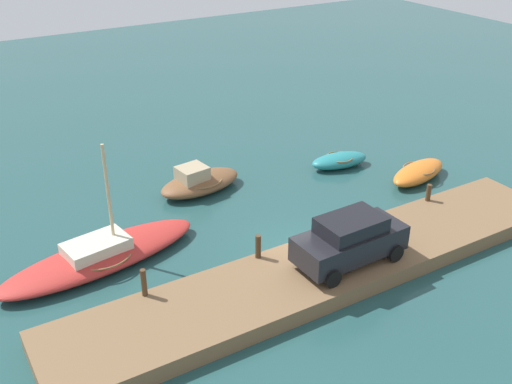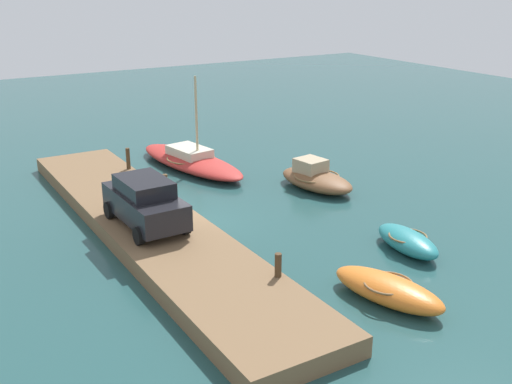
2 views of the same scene
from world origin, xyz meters
name	(u,v)px [view 2 (image 2 of 2)]	position (x,y,z in m)	size (l,w,h in m)	color
ground_plane	(198,223)	(0.00, 0.00, 0.00)	(84.00, 84.00, 0.00)	#234C4C
dock_platform	(150,226)	(0.00, -2.01, 0.31)	(21.01, 3.61, 0.62)	brown
sailboat_red	(191,160)	(-6.93, 2.99, 0.42)	(8.25, 3.59, 4.74)	#B72D28
motorboat_brown	(316,178)	(-1.05, 6.52, 0.48)	(4.30, 2.55, 1.32)	brown
rowboat_teal	(407,241)	(6.15, 5.25, 0.37)	(3.18, 1.69, 0.73)	teal
rowboat_orange	(388,289)	(8.52, 2.14, 0.40)	(3.96, 2.30, 0.78)	orange
mooring_post_west	(128,159)	(-6.49, -0.45, 1.13)	(0.19, 0.19, 1.01)	#47331E
mooring_post_mid_west	(165,185)	(-2.08, -0.45, 1.08)	(0.21, 0.21, 0.92)	#47331E
mooring_post_mid_east	(278,265)	(6.47, -0.45, 1.00)	(0.21, 0.21, 0.75)	#47331E
parked_car	(145,202)	(0.58, -2.37, 1.55)	(4.18, 2.06, 1.81)	black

